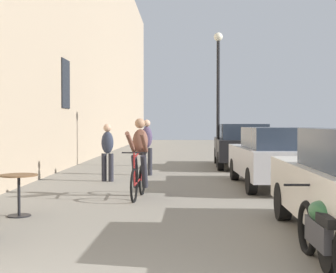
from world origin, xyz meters
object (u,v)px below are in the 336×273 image
street_lamp (218,82)px  cyclist_on_bicycle (139,160)px  pedestrian_mid (147,144)px  parked_motorcycle (325,234)px  cafe_table_mid (19,186)px  pedestrian_near (107,149)px  parked_car_second (275,156)px  parked_car_third (242,145)px

street_lamp → cyclist_on_bicycle: bearing=-107.3°
pedestrian_mid → street_lamp: 4.25m
pedestrian_mid → parked_motorcycle: bearing=-74.7°
cafe_table_mid → cyclist_on_bicycle: 2.92m
pedestrian_near → parked_car_second: pedestrian_near is taller
pedestrian_mid → parked_car_second: (3.41, -2.69, -0.19)m
cafe_table_mid → parked_motorcycle: parked_motorcycle is taller
cafe_table_mid → parked_car_second: parked_car_second is taller
pedestrian_mid → parked_car_second: 4.34m
cafe_table_mid → pedestrian_mid: size_ratio=0.42×
pedestrian_near → street_lamp: (3.37, 4.39, 2.21)m
pedestrian_near → parked_motorcycle: 8.80m
cafe_table_mid → parked_car_second: (5.13, 3.96, 0.26)m
pedestrian_near → street_lamp: street_lamp is taller
parked_car_second → cyclist_on_bicycle: bearing=-151.7°
cafe_table_mid → parked_car_second: size_ratio=0.17×
parked_car_second → street_lamp: bearing=100.4°
cyclist_on_bicycle → parked_car_third: (3.12, 7.32, 0.01)m
parked_car_third → street_lamp: bearing=-173.4°
pedestrian_near → parked_car_second: bearing=-13.9°
parked_car_third → pedestrian_near: bearing=-133.4°
pedestrian_near → parked_car_third: pedestrian_near is taller
parked_car_third → cafe_table_mid: bearing=-117.7°
cafe_table_mid → pedestrian_near: pedestrian_near is taller
pedestrian_mid → parked_car_third: 4.37m
parked_motorcycle → cyclist_on_bicycle: bearing=115.5°
pedestrian_near → street_lamp: 5.96m
pedestrian_mid → parked_motorcycle: pedestrian_mid is taller
street_lamp → parked_car_second: street_lamp is taller
street_lamp → cafe_table_mid: bearing=-113.6°
cyclist_on_bicycle → parked_car_second: (3.25, 1.75, -0.03)m
cafe_table_mid → parked_car_third: parked_car_third is taller
cyclist_on_bicycle → parked_motorcycle: size_ratio=0.82×
cyclist_on_bicycle → pedestrian_mid: 4.45m
cafe_table_mid → cyclist_on_bicycle: (1.88, 2.21, 0.29)m
cyclist_on_bicycle → parked_motorcycle: (2.47, -5.18, -0.41)m
parked_car_second → parked_motorcycle: parked_car_second is taller
cafe_table_mid → parked_motorcycle: size_ratio=0.34×
cyclist_on_bicycle → parked_car_third: bearing=66.9°
cafe_table_mid → pedestrian_mid: 6.89m
pedestrian_near → pedestrian_mid: size_ratio=0.92×
cafe_table_mid → parked_car_second: 6.49m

